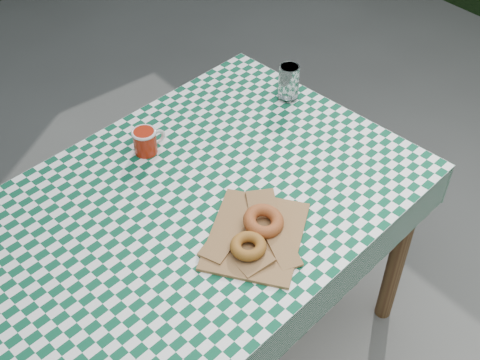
{
  "coord_description": "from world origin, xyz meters",
  "views": [
    {
      "loc": [
        -0.71,
        -1.19,
        1.98
      ],
      "look_at": [
        0.1,
        -0.21,
        0.79
      ],
      "focal_mm": 45.93,
      "sensor_mm": 36.0,
      "label": 1
    }
  ],
  "objects_px": {
    "paper_bag": "(256,235)",
    "table": "(196,287)",
    "drinking_glass": "(289,83)",
    "coffee_mug": "(145,142)"
  },
  "relations": [
    {
      "from": "table",
      "to": "drinking_glass",
      "type": "bearing_deg",
      "value": 13.35
    },
    {
      "from": "table",
      "to": "paper_bag",
      "type": "relative_size",
      "value": 4.42
    },
    {
      "from": "coffee_mug",
      "to": "drinking_glass",
      "type": "relative_size",
      "value": 1.13
    },
    {
      "from": "paper_bag",
      "to": "coffee_mug",
      "type": "xyz_separation_m",
      "value": [
        -0.03,
        0.48,
        0.03
      ]
    },
    {
      "from": "paper_bag",
      "to": "drinking_glass",
      "type": "bearing_deg",
      "value": 39.4
    },
    {
      "from": "coffee_mug",
      "to": "table",
      "type": "bearing_deg",
      "value": -91.24
    },
    {
      "from": "table",
      "to": "drinking_glass",
      "type": "distance_m",
      "value": 0.74
    },
    {
      "from": "table",
      "to": "coffee_mug",
      "type": "height_order",
      "value": "coffee_mug"
    },
    {
      "from": "paper_bag",
      "to": "table",
      "type": "bearing_deg",
      "value": 106.93
    },
    {
      "from": "paper_bag",
      "to": "coffee_mug",
      "type": "bearing_deg",
      "value": 93.68
    }
  ]
}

